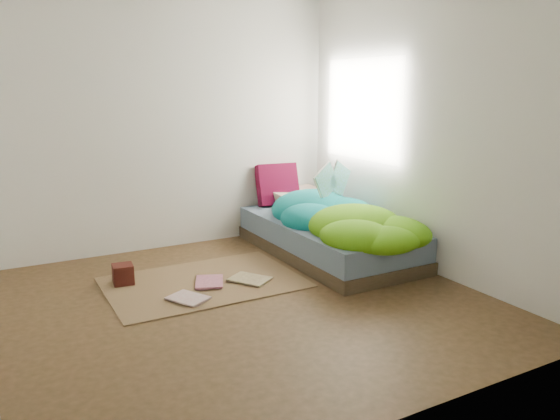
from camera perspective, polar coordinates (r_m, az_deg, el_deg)
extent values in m
cube|color=#3E2F18|center=(4.30, -3.43, -9.54)|extent=(3.50, 3.50, 0.00)
cube|color=silver|center=(5.62, -11.41, 9.19)|extent=(3.50, 0.04, 2.60)
cube|color=silver|center=(2.53, 13.54, 4.80)|extent=(3.50, 0.04, 2.60)
cube|color=silver|center=(4.99, 15.03, 8.56)|extent=(0.04, 3.50, 2.60)
cube|color=white|center=(5.66, 8.60, 10.34)|extent=(0.01, 1.00, 1.20)
cube|color=#382C1E|center=(5.44, 4.95, -4.02)|extent=(1.00, 2.00, 0.12)
cube|color=slate|center=(5.39, 4.98, -2.29)|extent=(0.98, 1.96, 0.22)
cube|color=brown|center=(4.72, -7.99, -7.49)|extent=(1.60, 1.10, 0.01)
cube|color=silver|center=(6.08, 2.21, 1.24)|extent=(0.72, 0.55, 0.14)
cube|color=#430428|center=(6.03, -0.27, 2.66)|extent=(0.47, 0.19, 0.45)
cube|color=#390D0D|center=(4.79, -16.08, -6.46)|extent=(0.18, 0.18, 0.16)
imported|color=beige|center=(4.28, -10.58, -9.55)|extent=(0.33, 0.37, 0.02)
imported|color=#C77391|center=(4.66, -8.82, -7.53)|extent=(0.33, 0.37, 0.03)
imported|color=tan|center=(4.59, -3.95, -7.72)|extent=(0.38, 0.40, 0.02)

